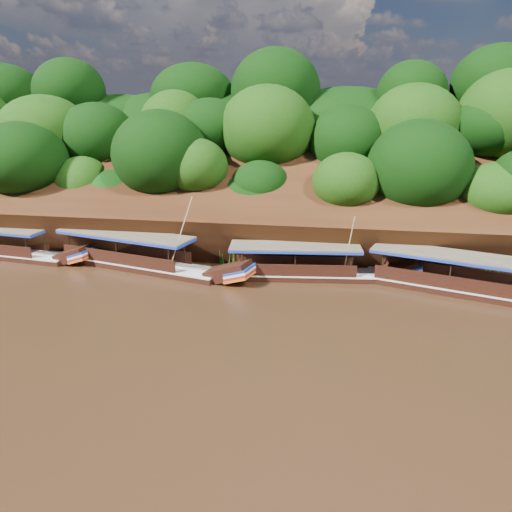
% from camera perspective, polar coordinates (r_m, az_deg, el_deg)
% --- Properties ---
extents(ground, '(160.00, 160.00, 0.00)m').
position_cam_1_polar(ground, '(29.01, 6.34, -7.78)').
color(ground, black).
rests_on(ground, ground).
extents(riverbank, '(120.00, 30.06, 19.40)m').
position_cam_1_polar(riverbank, '(50.06, 8.02, 5.32)').
color(riverbank, black).
rests_on(riverbank, ground).
extents(boat_0, '(15.79, 6.97, 6.84)m').
position_cam_1_polar(boat_0, '(35.76, 23.98, -3.25)').
color(boat_0, black).
rests_on(boat_0, ground).
extents(boat_1, '(14.13, 3.58, 5.25)m').
position_cam_1_polar(boat_1, '(36.04, 6.75, -1.70)').
color(boat_1, black).
rests_on(boat_1, ground).
extents(boat_2, '(16.72, 6.22, 6.30)m').
position_cam_1_polar(boat_2, '(38.58, -12.56, -0.63)').
color(boat_2, black).
rests_on(boat_2, ground).
extents(boat_3, '(13.88, 3.70, 2.92)m').
position_cam_1_polar(boat_3, '(45.05, -26.10, 0.54)').
color(boat_3, black).
rests_on(boat_3, ground).
extents(reeds, '(49.31, 2.40, 2.02)m').
position_cam_1_polar(reeds, '(37.91, 1.37, -0.13)').
color(reeds, '#2C711C').
rests_on(reeds, ground).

